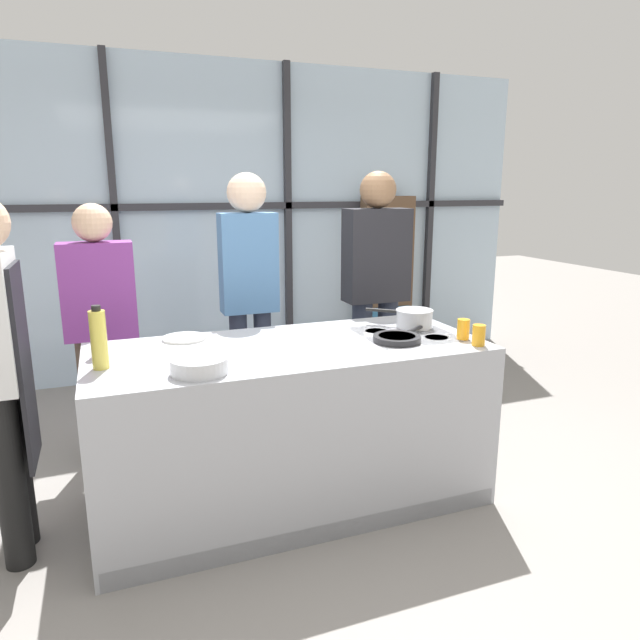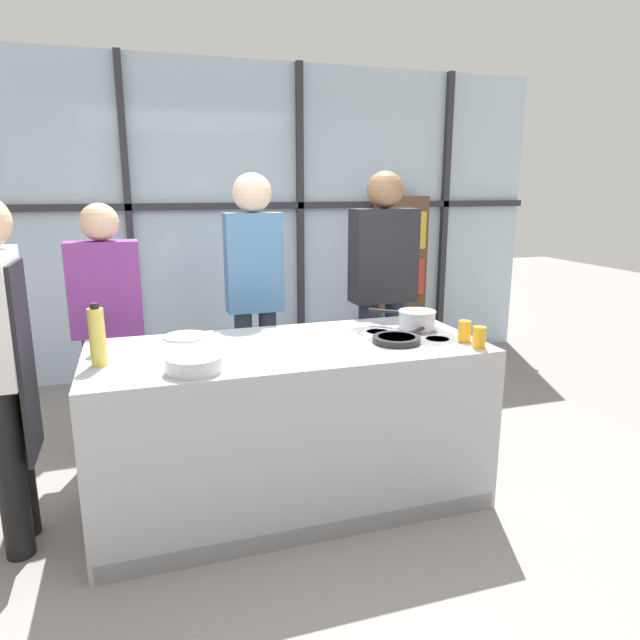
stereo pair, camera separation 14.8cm
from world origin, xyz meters
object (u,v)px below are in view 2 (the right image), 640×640
object	(u,v)px
frying_pan	(397,339)
oil_bottle	(97,336)
chef	(2,355)
juice_glass_far	(465,331)
mixing_bowl	(194,363)
spectator_far_left	(108,317)
spectator_center_left	(254,285)
white_plate	(186,336)
saucepan	(416,319)
spectator_center_right	(383,283)
pepper_grinder	(98,337)
juice_glass_near	(479,337)

from	to	relation	value
frying_pan	oil_bottle	bearing A→B (deg)	177.65
chef	juice_glass_far	size ratio (longest dim) A/B	15.10
mixing_bowl	spectator_far_left	bearing A→B (deg)	109.42
spectator_center_left	white_plate	size ratio (longest dim) A/B	7.45
mixing_bowl	juice_glass_far	size ratio (longest dim) A/B	2.31
frying_pan	saucepan	size ratio (longest dim) A/B	1.22
spectator_center_right	frying_pan	size ratio (longest dim) A/B	4.35
spectator_far_left	spectator_center_right	world-z (taller)	spectator_center_right
white_plate	juice_glass_far	size ratio (longest dim) A/B	2.17
chef	saucepan	size ratio (longest dim) A/B	4.89
pepper_grinder	juice_glass_far	bearing A→B (deg)	-10.95
juice_glass_far	juice_glass_near	bearing A→B (deg)	-90.00
spectator_center_left	juice_glass_near	world-z (taller)	spectator_center_left
pepper_grinder	mixing_bowl	bearing A→B (deg)	-46.48
saucepan	white_plate	world-z (taller)	saucepan
spectator_center_left	frying_pan	world-z (taller)	spectator_center_left
spectator_center_left	spectator_far_left	bearing A→B (deg)	0.00
pepper_grinder	juice_glass_far	size ratio (longest dim) A/B	1.65
spectator_center_left	frying_pan	bearing A→B (deg)	120.11
chef	mixing_bowl	size ratio (longest dim) A/B	6.55
spectator_center_right	frying_pan	bearing A→B (deg)	70.36
spectator_center_right	pepper_grinder	bearing A→B (deg)	20.95
saucepan	juice_glass_far	xyz separation A→B (m)	(0.12, -0.33, -0.00)
chef	oil_bottle	size ratio (longest dim) A/B	5.66
spectator_far_left	oil_bottle	xyz separation A→B (m)	(-0.00, -0.93, 0.11)
oil_bottle	saucepan	bearing A→B (deg)	6.04
spectator_center_right	saucepan	xyz separation A→B (m)	(-0.11, -0.75, -0.09)
frying_pan	spectator_far_left	bearing A→B (deg)	146.60
spectator_center_left	juice_glass_far	distance (m)	1.43
mixing_bowl	juice_glass_far	world-z (taller)	juice_glass_far
white_plate	mixing_bowl	world-z (taller)	mixing_bowl
spectator_center_left	mixing_bowl	distance (m)	1.28
spectator_far_left	oil_bottle	world-z (taller)	spectator_far_left
spectator_center_right	juice_glass_near	xyz separation A→B (m)	(0.00, -1.22, -0.09)
saucepan	mixing_bowl	size ratio (longest dim) A/B	1.34
spectator_center_right	juice_glass_near	size ratio (longest dim) A/B	16.31
frying_pan	white_plate	size ratio (longest dim) A/B	1.73
white_plate	juice_glass_far	world-z (taller)	juice_glass_far
frying_pan	mixing_bowl	xyz separation A→B (m)	(-1.09, -0.17, 0.02)
spectator_center_left	juice_glass_far	xyz separation A→B (m)	(0.93, -1.08, -0.12)
oil_bottle	mixing_bowl	bearing A→B (deg)	-29.37
spectator_center_left	juice_glass_far	size ratio (longest dim) A/B	16.15
white_plate	juice_glass_far	xyz separation A→B (m)	(1.44, -0.54, 0.05)
frying_pan	spectator_center_right	bearing A→B (deg)	70.36
saucepan	pepper_grinder	distance (m)	1.76
spectator_center_left	mixing_bowl	world-z (taller)	spectator_center_left
spectator_center_right	mixing_bowl	xyz separation A→B (m)	(-1.45, -1.16, -0.11)
mixing_bowl	juice_glass_near	distance (m)	1.45
oil_bottle	juice_glass_far	world-z (taller)	oil_bottle
juice_glass_near	juice_glass_far	xyz separation A→B (m)	(0.00, 0.14, 0.00)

